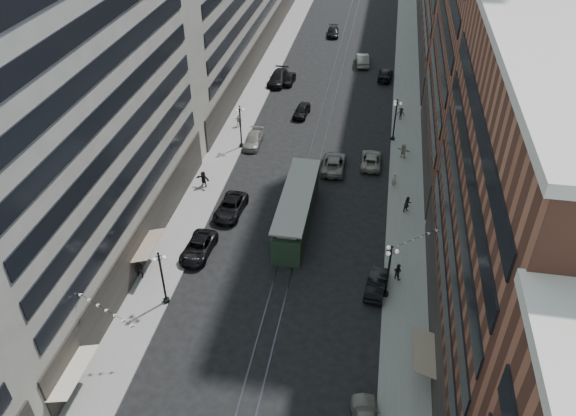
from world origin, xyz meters
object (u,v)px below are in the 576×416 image
Objects in this scene: lamppost_se_mid at (395,118)px; car_14 at (363,60)px; pedestrian_9 at (401,114)px; car_extra_0 at (278,78)px; car_11 at (371,160)px; car_13 at (302,111)px; lamppost_sw_mid at (240,125)px; streetcar at (297,210)px; pedestrian_7 at (398,271)px; pedestrian_5 at (203,179)px; pedestrian_6 at (239,121)px; car_extra_2 at (333,32)px; pedestrian_extra_2 at (403,151)px; lamppost_sw_far at (162,276)px; car_extra_1 at (334,163)px; pedestrian_2 at (139,270)px; car_7 at (230,207)px; car_10 at (377,283)px; car_2 at (198,248)px; car_12 at (385,74)px; car_9 at (289,79)px; lamppost_se_far at (389,270)px; car_8 at (253,140)px; pedestrian_extra_0 at (408,204)px.

lamppost_se_mid is 1.04× the size of car_14.
car_extra_0 is at bearing 158.36° from pedestrian_9.
car_11 is 15.07m from car_13.
streetcar is (9.20, -14.16, -1.38)m from lamppost_sw_mid.
car_14 is 50.67m from pedestrian_7.
pedestrian_5 is 14.50m from pedestrian_6.
car_extra_2 is 2.70× the size of pedestrian_extra_2.
lamppost_sw_far is 37.45m from car_13.
car_extra_1 is (-4.24, -1.65, 0.09)m from car_11.
pedestrian_2 is 0.34× the size of car_7.
pedestrian_2 reaches higher than car_7.
car_extra_2 is at bearing -47.65° from pedestrian_extra_2.
car_7 is at bearing -22.57° from car_10.
pedestrian_6 is (-10.84, 19.34, -0.78)m from streetcar.
lamppost_se_mid is 3.00× the size of pedestrian_2.
pedestrian_5 is (-11.21, 4.85, -0.63)m from streetcar.
car_2 is 0.93× the size of car_extra_1.
lamppost_sw_mid is 1.09× the size of car_12.
car_12 is 45.18m from pedestrian_7.
streetcar is 39.33m from car_12.
car_7 is 33.82m from car_9.
lamppost_se_far reaches higher than pedestrian_5.
lamppost_sw_mid reaches higher than pedestrian_6.
pedestrian_9 is at bearing 68.01° from streetcar.
car_7 is at bearing 149.81° from lamppost_se_far.
car_8 is 2.65× the size of pedestrian_extra_2.
pedestrian_7 is at bearing 134.20° from pedestrian_6.
car_extra_1 is at bearing 21.01° from car_11.
pedestrian_extra_0 is at bearing 19.55° from streetcar.
lamppost_sw_far is at bearing 63.49° from car_extra_1.
lamppost_se_far is 1.12× the size of car_extra_2.
lamppost_sw_mid is 0.93× the size of car_extra_0.
car_7 reaches higher than car_extra_2.
car_12 is at bearing 78.89° from streetcar.
car_9 is 0.84× the size of car_extra_2.
car_extra_0 is 26.95m from pedestrian_extra_2.
lamppost_sw_far is 0.41× the size of streetcar.
lamppost_se_far reaches higher than car_14.
car_9 is (2.40, 47.27, -2.39)m from lamppost_sw_far.
pedestrian_5 is at bearing 90.17° from pedestrian_2.
streetcar reaches higher than pedestrian_2.
lamppost_sw_mid is at bearing 59.15° from car_12.
lamppost_sw_far is at bearing 57.72° from car_11.
pedestrian_5 reaches higher than car_12.
car_10 is at bearing 94.66° from car_12.
car_extra_0 is (4.10, 44.49, -0.21)m from pedestrian_2.
pedestrian_9 is 0.92× the size of pedestrian_extra_2.
pedestrian_7 is (2.57, -45.11, 0.23)m from car_12.
pedestrian_6 reaches higher than car_10.
car_extra_1 is at bearing 51.67° from car_7.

